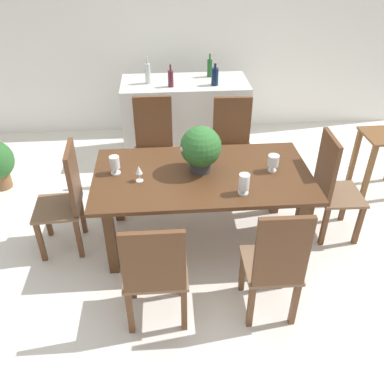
# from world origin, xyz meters

# --- Properties ---
(ground_plane) EXTENTS (7.04, 7.04, 0.00)m
(ground_plane) POSITION_xyz_m (0.00, 0.00, 0.00)
(ground_plane) COLOR silver
(back_wall) EXTENTS (6.40, 0.10, 2.60)m
(back_wall) POSITION_xyz_m (0.00, 2.60, 1.30)
(back_wall) COLOR white
(back_wall) RESTS_ON ground
(dining_table) EXTENTS (1.93, 1.05, 0.74)m
(dining_table) POSITION_xyz_m (0.00, -0.02, 0.65)
(dining_table) COLOR #4C2D19
(dining_table) RESTS_ON ground
(chair_near_left) EXTENTS (0.48, 0.42, 0.98)m
(chair_near_left) POSITION_xyz_m (-0.43, -0.99, 0.55)
(chair_near_left) COLOR brown
(chair_near_left) RESTS_ON ground
(chair_foot_end) EXTENTS (0.42, 0.46, 1.06)m
(chair_foot_end) POSITION_xyz_m (1.21, -0.01, 0.58)
(chair_foot_end) COLOR brown
(chair_foot_end) RESTS_ON ground
(chair_head_end) EXTENTS (0.43, 0.46, 1.04)m
(chair_head_end) POSITION_xyz_m (-1.21, -0.01, 0.57)
(chair_head_end) COLOR brown
(chair_head_end) RESTS_ON ground
(chair_far_right) EXTENTS (0.48, 0.49, 1.02)m
(chair_far_right) POSITION_xyz_m (0.44, 0.97, 0.56)
(chair_far_right) COLOR brown
(chair_far_right) RESTS_ON ground
(chair_near_right) EXTENTS (0.41, 0.45, 1.06)m
(chair_near_right) POSITION_xyz_m (0.43, -1.00, 0.57)
(chair_near_right) COLOR brown
(chair_near_right) RESTS_ON ground
(chair_far_left) EXTENTS (0.45, 0.47, 1.06)m
(chair_far_left) POSITION_xyz_m (-0.43, 0.98, 0.57)
(chair_far_left) COLOR brown
(chair_far_left) RESTS_ON ground
(flower_centerpiece) EXTENTS (0.36, 0.36, 0.42)m
(flower_centerpiece) POSITION_xyz_m (-0.01, 0.04, 0.97)
(flower_centerpiece) COLOR #333338
(flower_centerpiece) RESTS_ON dining_table
(crystal_vase_left) EXTENTS (0.10, 0.10, 0.16)m
(crystal_vase_left) POSITION_xyz_m (0.63, -0.02, 0.84)
(crystal_vase_left) COLOR silver
(crystal_vase_left) RESTS_ON dining_table
(crystal_vase_center_near) EXTENTS (0.09, 0.09, 0.17)m
(crystal_vase_center_near) POSITION_xyz_m (-0.77, 0.05, 0.84)
(crystal_vase_center_near) COLOR silver
(crystal_vase_center_near) RESTS_ON dining_table
(crystal_vase_right) EXTENTS (0.09, 0.09, 0.18)m
(crystal_vase_right) POSITION_xyz_m (0.30, -0.35, 0.85)
(crystal_vase_right) COLOR silver
(crystal_vase_right) RESTS_ON dining_table
(wine_glass) EXTENTS (0.06, 0.06, 0.15)m
(wine_glass) POSITION_xyz_m (-0.55, -0.09, 0.85)
(wine_glass) COLOR silver
(wine_glass) RESTS_ON dining_table
(kitchen_counter) EXTENTS (1.55, 0.70, 0.96)m
(kitchen_counter) POSITION_xyz_m (-0.04, 1.78, 0.48)
(kitchen_counter) COLOR silver
(kitchen_counter) RESTS_ON ground
(wine_bottle_dark) EXTENTS (0.07, 0.07, 0.32)m
(wine_bottle_dark) POSITION_xyz_m (-0.48, 1.76, 1.09)
(wine_bottle_dark) COLOR #B2BFB7
(wine_bottle_dark) RESTS_ON kitchen_counter
(wine_bottle_amber) EXTENTS (0.06, 0.06, 0.29)m
(wine_bottle_amber) POSITION_xyz_m (0.28, 1.94, 1.07)
(wine_bottle_amber) COLOR #194C1E
(wine_bottle_amber) RESTS_ON kitchen_counter
(wine_bottle_clear) EXTENTS (0.08, 0.08, 0.26)m
(wine_bottle_clear) POSITION_xyz_m (0.31, 1.63, 1.07)
(wine_bottle_clear) COLOR #0F1E38
(wine_bottle_clear) RESTS_ON kitchen_counter
(wine_bottle_green) EXTENTS (0.07, 0.07, 0.26)m
(wine_bottle_green) POSITION_xyz_m (-0.21, 1.62, 1.06)
(wine_bottle_green) COLOR #511E28
(wine_bottle_green) RESTS_ON kitchen_counter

